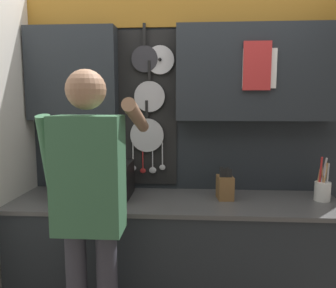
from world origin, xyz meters
TOP-DOWN VIEW (x-y plane):
  - base_cabinet_counter at (0.00, -0.00)m, footprint 2.40×0.65m
  - back_wall_unit at (0.02, 0.29)m, footprint 2.97×0.23m
  - microwave at (-0.60, 0.05)m, footprint 0.52×0.36m
  - knife_block at (0.36, 0.05)m, footprint 0.12×0.16m
  - utensil_crock at (1.07, 0.05)m, footprint 0.11×0.11m
  - person at (-0.46, -0.58)m, footprint 0.54×0.68m

SIDE VIEW (x-z plane):
  - base_cabinet_counter at x=0.00m, z-range 0.00..0.88m
  - utensil_crock at x=1.07m, z-range 0.81..1.14m
  - knife_block at x=0.36m, z-range 0.85..1.10m
  - microwave at x=-0.60m, z-range 0.89..1.15m
  - person at x=-0.46m, z-range 0.18..1.96m
  - back_wall_unit at x=0.02m, z-range 0.28..2.73m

